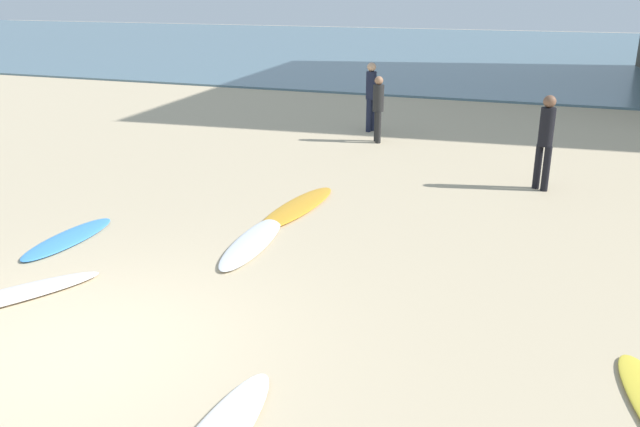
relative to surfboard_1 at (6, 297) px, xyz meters
name	(u,v)px	position (x,y,z in m)	size (l,w,h in m)	color
ground_plane	(74,352)	(1.66, -0.72, -0.04)	(120.00, 120.00, 0.00)	#C6B28E
ocean_water	(484,50)	(1.66, 37.47, 0.00)	(120.00, 40.00, 0.08)	slate
surfboard_1	(6,297)	(0.00, 0.00, 0.00)	(0.50, 2.39, 0.09)	silver
surfboard_2	(69,238)	(-0.67, 1.94, -0.01)	(0.57, 1.96, 0.07)	#4293E4
surfboard_4	(298,207)	(2.14, 4.61, -0.01)	(0.59, 2.59, 0.07)	gold
surfboard_6	(252,242)	(2.12, 2.78, 0.00)	(0.54, 2.31, 0.08)	white
beachgoer_near	(378,106)	(2.08, 10.22, 0.89)	(0.37, 0.37, 1.68)	black
beachgoer_mid	(371,93)	(1.54, 11.45, 1.01)	(0.33, 0.34, 1.87)	#191E33
beachgoer_far	(546,137)	(6.18, 7.33, 1.00)	(0.39, 0.39, 1.85)	black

